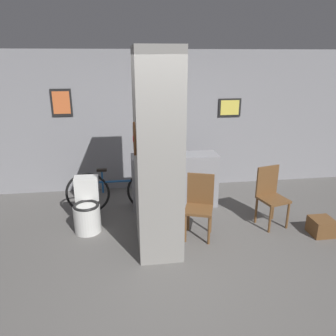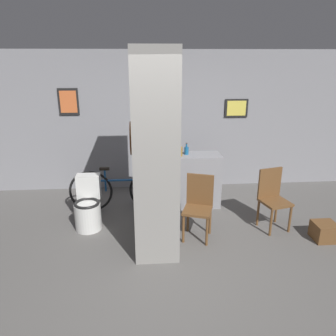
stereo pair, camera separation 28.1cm
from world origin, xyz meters
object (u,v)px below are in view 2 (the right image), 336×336
Objects in this scene: chair_near_pillar at (198,204)px; toilet at (88,207)px; chair_by_doorway at (273,196)px; bicycle at (121,190)px; bottle_tall at (180,151)px.

toilet is at bearing -174.75° from chair_near_pillar.
bicycle is at bearing 147.65° from chair_by_doorway.
chair_near_pillar is 1.16m from chair_by_doorway.
bicycle is (-2.30, 0.73, -0.13)m from chair_by_doorway.
bottle_tall is (-1.31, 0.80, 0.51)m from chair_by_doorway.
bicycle is at bearing 160.18° from chair_near_pillar.
toilet is 3.10× the size of bottle_tall.
bicycle is at bearing -175.96° from bottle_tall.
chair_by_doorway is at bearing 27.72° from chair_near_pillar.
chair_by_doorway is at bearing -31.62° from bottle_tall.
toilet is at bearing 161.12° from chair_by_doorway.
bottle_tall is at bearing 133.76° from chair_by_doorway.
bottle_tall reaches higher than chair_near_pillar.
bicycle is (0.46, 0.53, 0.05)m from toilet.
bicycle is 6.82× the size of bottle_tall.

